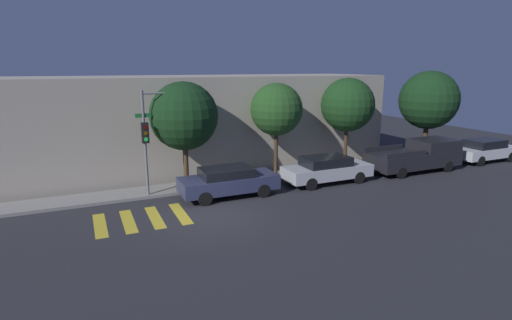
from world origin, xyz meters
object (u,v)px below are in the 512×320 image
at_px(sedan_far_end, 485,150).
at_px(tree_behind_truck, 429,100).
at_px(tree_far_end, 348,105).
at_px(pickup_truck, 418,156).
at_px(tree_midblock, 276,110).
at_px(sedan_middle, 327,169).
at_px(traffic_light_pole, 152,127).
at_px(sedan_near_corner, 228,181).
at_px(tree_near_corner, 184,116).

relative_size(sedan_far_end, tree_behind_truck, 0.78).
bearing_deg(tree_far_end, pickup_truck, -27.58).
relative_size(tree_midblock, tree_far_end, 0.96).
relative_size(sedan_far_end, tree_midblock, 0.87).
bearing_deg(tree_midblock, sedan_far_end, -7.87).
distance_m(sedan_middle, tree_far_end, 4.39).
xyz_separation_m(sedan_middle, pickup_truck, (6.20, -0.00, 0.15)).
bearing_deg(tree_midblock, traffic_light_pole, -174.32).
relative_size(sedan_near_corner, sedan_far_end, 1.02).
bearing_deg(tree_near_corner, sedan_near_corner, -52.18).
bearing_deg(sedan_middle, pickup_truck, -0.00).
height_order(traffic_light_pole, pickup_truck, traffic_light_pole).
relative_size(tree_far_end, tree_behind_truck, 0.94).
bearing_deg(tree_behind_truck, pickup_truck, -142.90).
xyz_separation_m(tree_far_end, tree_behind_truck, (6.19, 0.00, 0.06)).
height_order(pickup_truck, sedan_far_end, pickup_truck).
bearing_deg(tree_midblock, sedan_near_corner, -150.78).
bearing_deg(tree_midblock, tree_far_end, 0.00).
bearing_deg(pickup_truck, tree_behind_truck, 37.10).
height_order(tree_near_corner, tree_midblock, tree_near_corner).
distance_m(sedan_near_corner, pickup_truck, 11.60).
height_order(sedan_middle, tree_far_end, tree_far_end).
xyz_separation_m(sedan_middle, tree_far_end, (2.54, 1.91, 3.03)).
relative_size(pickup_truck, sedan_far_end, 1.27).
height_order(sedan_far_end, tree_near_corner, tree_near_corner).
bearing_deg(pickup_truck, sedan_near_corner, 180.00).
xyz_separation_m(sedan_near_corner, tree_near_corner, (-1.49, 1.91, 2.86)).
bearing_deg(tree_near_corner, pickup_truck, -8.32).
xyz_separation_m(pickup_truck, tree_behind_truck, (2.53, 1.91, 2.94)).
bearing_deg(sedan_middle, tree_far_end, 37.03).
bearing_deg(tree_behind_truck, sedan_far_end, -31.43).
distance_m(sedan_near_corner, sedan_far_end, 17.26).
height_order(traffic_light_pole, sedan_middle, traffic_light_pole).
height_order(tree_near_corner, tree_behind_truck, tree_behind_truck).
xyz_separation_m(pickup_truck, tree_far_end, (-3.66, 1.91, 2.88)).
bearing_deg(sedan_far_end, pickup_truck, -180.00).
relative_size(sedan_near_corner, tree_far_end, 0.85).
bearing_deg(pickup_truck, tree_near_corner, 171.68).
bearing_deg(pickup_truck, tree_far_end, 152.42).
relative_size(sedan_middle, tree_behind_truck, 0.82).
bearing_deg(sedan_far_end, tree_behind_truck, 148.57).
bearing_deg(sedan_near_corner, traffic_light_pole, 157.70).
height_order(sedan_near_corner, tree_near_corner, tree_near_corner).
height_order(tree_midblock, tree_behind_truck, tree_behind_truck).
xyz_separation_m(traffic_light_pole, pickup_truck, (14.69, -1.27, -2.40)).
distance_m(pickup_truck, tree_near_corner, 13.50).
bearing_deg(traffic_light_pole, tree_near_corner, 21.99).
xyz_separation_m(traffic_light_pole, tree_behind_truck, (17.22, 0.65, 0.54)).
bearing_deg(tree_far_end, sedan_far_end, -11.60).
height_order(sedan_near_corner, tree_far_end, tree_far_end).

